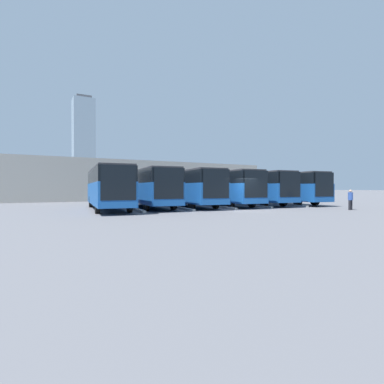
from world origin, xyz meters
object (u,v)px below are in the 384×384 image
(bus_2, at_px, (222,187))
(bus_5, at_px, (108,187))
(pedestrian, at_px, (350,199))
(bus_0, at_px, (282,187))
(bus_4, at_px, (149,187))
(bus_3, at_px, (188,187))
(bus_1, at_px, (252,187))

(bus_2, xyz_separation_m, bus_5, (11.08, 0.42, 0.00))
(bus_2, distance_m, bus_5, 11.09)
(bus_5, distance_m, pedestrian, 19.10)
(bus_2, bearing_deg, bus_0, -178.28)
(bus_4, bearing_deg, bus_3, -178.11)
(bus_0, bearing_deg, pedestrian, 84.93)
(pedestrian, bearing_deg, bus_0, -101.20)
(bus_0, bearing_deg, bus_4, 2.35)
(bus_0, distance_m, bus_4, 14.80)
(bus_1, bearing_deg, bus_5, 7.39)
(bus_0, relative_size, bus_2, 1.00)
(bus_1, xyz_separation_m, bus_2, (3.69, -0.02, 0.00))
(bus_3, distance_m, bus_4, 3.70)
(bus_3, bearing_deg, pedestrian, 139.56)
(bus_3, bearing_deg, bus_2, -175.93)
(bus_1, height_order, bus_5, same)
(bus_0, xyz_separation_m, bus_2, (7.39, -0.53, 0.00))
(bus_0, relative_size, bus_3, 1.00)
(bus_1, bearing_deg, bus_3, 4.77)
(bus_4, bearing_deg, bus_0, -177.65)
(bus_2, relative_size, bus_4, 1.00)
(bus_0, relative_size, bus_5, 1.00)
(bus_4, height_order, pedestrian, bus_4)
(bus_1, distance_m, bus_4, 11.09)
(bus_4, height_order, bus_5, same)
(bus_3, bearing_deg, bus_0, -177.50)
(bus_1, height_order, bus_3, same)
(bus_3, height_order, pedestrian, bus_3)
(bus_1, distance_m, bus_2, 3.69)
(bus_4, relative_size, bus_5, 1.00)
(bus_1, bearing_deg, bus_4, 3.81)
(pedestrian, bearing_deg, bus_3, -46.57)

